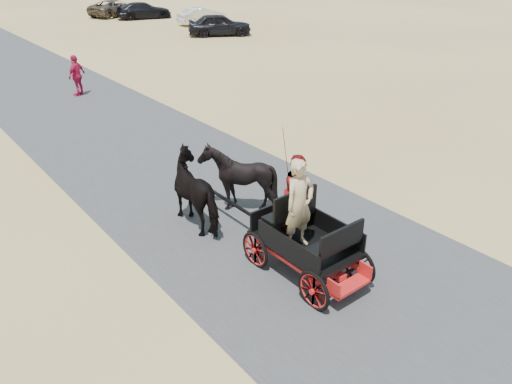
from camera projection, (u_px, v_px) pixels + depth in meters
ground at (270, 232)px, 11.52m from camera, size 140.00×140.00×0.00m
road at (270, 232)px, 11.52m from camera, size 6.00×140.00×0.01m
carriage at (306, 258)px, 9.96m from camera, size 1.30×2.40×0.72m
horse_left at (200, 191)px, 11.52m from camera, size 0.91×2.01×1.70m
horse_right at (238, 178)px, 12.13m from camera, size 1.37×1.54×1.70m
driver_man at (299, 204)px, 9.31m from camera, size 0.66×0.43×1.80m
passenger_woman at (299, 192)px, 10.02m from camera, size 0.77×0.60×1.58m
pedestrian at (77, 75)px, 21.23m from camera, size 1.08×0.90×1.73m
car_a at (220, 25)px, 34.59m from camera, size 4.64×3.63×1.48m
car_b at (202, 16)px, 39.17m from camera, size 3.96×1.66×1.27m
car_c at (144, 10)px, 42.06m from camera, size 4.88×2.91×1.32m
car_d at (116, 8)px, 43.43m from camera, size 5.37×3.69×1.36m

